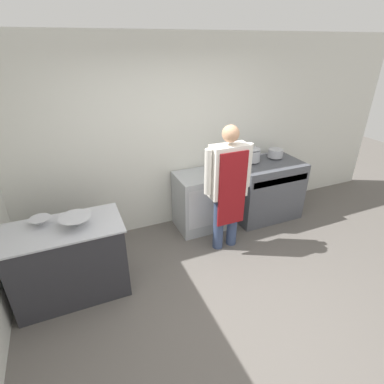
{
  "coord_description": "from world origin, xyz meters",
  "views": [
    {
      "loc": [
        -1.23,
        -1.87,
        2.57
      ],
      "look_at": [
        0.04,
        1.1,
        0.94
      ],
      "focal_mm": 28.0,
      "sensor_mm": 36.0,
      "label": 1
    }
  ],
  "objects_px": {
    "stove": "(265,189)",
    "person_cook": "(228,182)",
    "mixing_bowl": "(76,221)",
    "sauce_pot": "(275,153)",
    "fridge_unit": "(200,201)",
    "stock_pot": "(252,154)"
  },
  "relations": [
    {
      "from": "person_cook",
      "to": "stove",
      "type": "bearing_deg",
      "value": 26.79
    },
    {
      "from": "mixing_bowl",
      "to": "sauce_pot",
      "type": "height_order",
      "value": "sauce_pot"
    },
    {
      "from": "stock_pot",
      "to": "sauce_pot",
      "type": "bearing_deg",
      "value": 0.0
    },
    {
      "from": "stock_pot",
      "to": "person_cook",
      "type": "bearing_deg",
      "value": -140.49
    },
    {
      "from": "person_cook",
      "to": "stock_pot",
      "type": "relative_size",
      "value": 6.74
    },
    {
      "from": "sauce_pot",
      "to": "stove",
      "type": "bearing_deg",
      "value": -149.51
    },
    {
      "from": "person_cook",
      "to": "stock_pot",
      "type": "distance_m",
      "value": 0.98
    },
    {
      "from": "fridge_unit",
      "to": "stock_pot",
      "type": "height_order",
      "value": "stock_pot"
    },
    {
      "from": "stove",
      "to": "sauce_pot",
      "type": "height_order",
      "value": "sauce_pot"
    },
    {
      "from": "mixing_bowl",
      "to": "fridge_unit",
      "type": "bearing_deg",
      "value": 22.59
    },
    {
      "from": "person_cook",
      "to": "mixing_bowl",
      "type": "relative_size",
      "value": 5.28
    },
    {
      "from": "sauce_pot",
      "to": "mixing_bowl",
      "type": "bearing_deg",
      "value": -166.05
    },
    {
      "from": "sauce_pot",
      "to": "fridge_unit",
      "type": "bearing_deg",
      "value": -178.41
    },
    {
      "from": "fridge_unit",
      "to": "mixing_bowl",
      "type": "relative_size",
      "value": 2.67
    },
    {
      "from": "fridge_unit",
      "to": "mixing_bowl",
      "type": "xyz_separation_m",
      "value": [
        -1.73,
        -0.72,
        0.5
      ]
    },
    {
      "from": "stove",
      "to": "mixing_bowl",
      "type": "relative_size",
      "value": 3.21
    },
    {
      "from": "mixing_bowl",
      "to": "sauce_pot",
      "type": "distance_m",
      "value": 3.13
    },
    {
      "from": "sauce_pot",
      "to": "stock_pot",
      "type": "bearing_deg",
      "value": 180.0
    },
    {
      "from": "person_cook",
      "to": "mixing_bowl",
      "type": "height_order",
      "value": "person_cook"
    },
    {
      "from": "stock_pot",
      "to": "stove",
      "type": "bearing_deg",
      "value": -27.63
    },
    {
      "from": "person_cook",
      "to": "sauce_pot",
      "type": "height_order",
      "value": "person_cook"
    },
    {
      "from": "stove",
      "to": "person_cook",
      "type": "xyz_separation_m",
      "value": [
        -0.99,
        -0.5,
        0.51
      ]
    }
  ]
}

